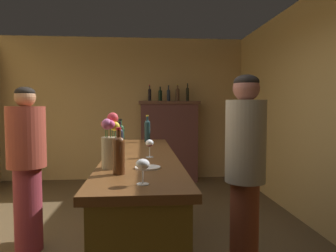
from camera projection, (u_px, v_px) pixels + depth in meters
wall_back at (124, 109)px, 6.29m from camera, size 4.94×0.12×2.85m
bar_counter at (141, 214)px, 2.72m from camera, size 0.60×2.49×1.05m
display_cabinet at (169, 139)px, 6.09m from camera, size 1.18×0.44×1.58m
wine_bottle_malbec at (120, 139)px, 2.77m from camera, size 0.07×0.07×0.28m
wine_bottle_pinot at (147, 130)px, 3.67m from camera, size 0.07×0.07×0.32m
wine_bottle_merlot at (121, 135)px, 3.14m from camera, size 0.08×0.08×0.29m
wine_bottle_syrah at (119, 153)px, 1.90m from camera, size 0.07×0.07×0.29m
wine_glass_front at (150, 144)px, 2.55m from camera, size 0.07×0.07×0.15m
wine_glass_mid at (143, 165)px, 1.65m from camera, size 0.08×0.08×0.14m
flower_arrangement at (111, 143)px, 2.09m from camera, size 0.13×0.14×0.38m
cheese_plate at (148, 168)px, 2.09m from camera, size 0.17×0.17×0.01m
display_bottle_left at (150, 94)px, 6.01m from camera, size 0.06×0.06×0.32m
display_bottle_midleft at (160, 95)px, 6.02m from camera, size 0.07×0.07×0.28m
display_bottle_center at (169, 94)px, 6.04m from camera, size 0.07×0.07×0.31m
display_bottle_midright at (178, 94)px, 6.05m from camera, size 0.07×0.07×0.32m
display_bottle_right at (188, 94)px, 6.07m from camera, size 0.06×0.06×0.35m
patron_in_grey at (27, 162)px, 3.12m from camera, size 0.38×0.38×1.67m
bartender at (245, 171)px, 2.43m from camera, size 0.31×0.31×1.72m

